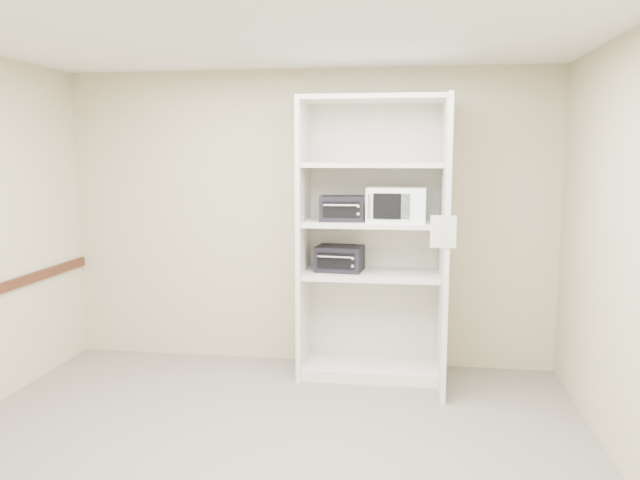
# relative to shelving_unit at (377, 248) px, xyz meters

# --- Properties ---
(floor) EXTENTS (4.50, 4.00, 0.01)m
(floor) POSITION_rel_shelving_unit_xyz_m (-0.67, -1.70, -1.13)
(floor) COLOR #635D54
(floor) RESTS_ON ground
(ceiling) EXTENTS (4.50, 4.00, 0.01)m
(ceiling) POSITION_rel_shelving_unit_xyz_m (-0.67, -1.70, 1.57)
(ceiling) COLOR white
(wall_back) EXTENTS (4.50, 0.02, 2.70)m
(wall_back) POSITION_rel_shelving_unit_xyz_m (-0.67, 0.30, 0.22)
(wall_back) COLOR beige
(wall_back) RESTS_ON ground
(wall_front) EXTENTS (4.50, 0.02, 2.70)m
(wall_front) POSITION_rel_shelving_unit_xyz_m (-0.67, -3.70, 0.22)
(wall_front) COLOR beige
(wall_front) RESTS_ON ground
(shelving_unit) EXTENTS (1.24, 0.92, 2.42)m
(shelving_unit) POSITION_rel_shelving_unit_xyz_m (0.00, 0.00, 0.00)
(shelving_unit) COLOR silver
(shelving_unit) RESTS_ON floor
(microwave) EXTENTS (0.51, 0.40, 0.29)m
(microwave) POSITION_rel_shelving_unit_xyz_m (0.16, -0.04, 0.39)
(microwave) COLOR white
(microwave) RESTS_ON shelving_unit
(toaster_oven_upper) EXTENTS (0.39, 0.30, 0.22)m
(toaster_oven_upper) POSITION_rel_shelving_unit_xyz_m (-0.31, -0.03, 0.35)
(toaster_oven_upper) COLOR black
(toaster_oven_upper) RESTS_ON shelving_unit
(toaster_oven_lower) EXTENTS (0.43, 0.34, 0.22)m
(toaster_oven_lower) POSITION_rel_shelving_unit_xyz_m (-0.33, 0.03, -0.10)
(toaster_oven_lower) COLOR black
(toaster_oven_lower) RESTS_ON shelving_unit
(paper_sign) EXTENTS (0.19, 0.01, 0.24)m
(paper_sign) POSITION_rel_shelving_unit_xyz_m (0.52, -0.63, 0.23)
(paper_sign) COLOR white
(paper_sign) RESTS_ON shelving_unit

